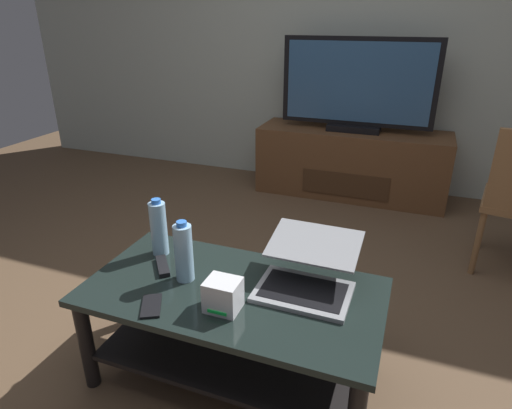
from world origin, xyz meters
The scene contains 11 objects.
ground_plane centered at (0.00, 0.00, 0.00)m, with size 7.68×7.68×0.00m, color brown.
back_wall centered at (0.00, 2.30, 1.40)m, with size 6.40×0.12×2.80m, color #A8B2A8.
coffee_table centered at (0.15, -0.31, 0.31)m, with size 1.19×0.62×0.44m.
media_cabinet centered at (0.25, 1.98, 0.28)m, with size 1.57×0.50×0.57m.
television centered at (0.25, 1.96, 0.92)m, with size 1.22×0.20×0.73m.
laptop centered at (0.42, -0.18, 0.51)m, with size 0.37×0.41×0.17m.
router_box centered at (0.17, -0.44, 0.50)m, with size 0.13×0.11×0.12m.
water_bottle_near centered at (-0.06, -0.31, 0.57)m, with size 0.08×0.08×0.26m.
water_bottle_far centered at (-0.27, -0.17, 0.57)m, with size 0.07×0.07×0.27m.
cell_phone centered at (-0.09, -0.53, 0.45)m, with size 0.07×0.14×0.01m, color black.
tv_remote centered at (-0.20, -0.28, 0.45)m, with size 0.04×0.16×0.02m, color black.
Camera 1 is at (0.75, -1.64, 1.44)m, focal length 30.45 mm.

